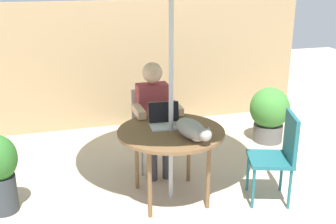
{
  "coord_description": "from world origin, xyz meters",
  "views": [
    {
      "loc": [
        -1.05,
        -3.5,
        2.14
      ],
      "look_at": [
        0.0,
        0.1,
        0.87
      ],
      "focal_mm": 44.29,
      "sensor_mm": 36.0,
      "label": 1
    }
  ],
  "objects_px": {
    "chair_empty": "(279,151)",
    "potted_plant_by_chair": "(0,170)",
    "person_seated": "(154,112)",
    "laptop": "(165,119)",
    "potted_plant_near_fence": "(269,113)",
    "cat": "(192,130)",
    "patio_table": "(171,136)",
    "chair_occupied": "(151,122)"
  },
  "relations": [
    {
      "from": "chair_occupied",
      "to": "cat",
      "type": "bearing_deg",
      "value": -83.11
    },
    {
      "from": "chair_occupied",
      "to": "person_seated",
      "type": "distance_m",
      "value": 0.23
    },
    {
      "from": "patio_table",
      "to": "cat",
      "type": "bearing_deg",
      "value": -62.94
    },
    {
      "from": "laptop",
      "to": "cat",
      "type": "xyz_separation_m",
      "value": [
        0.14,
        -0.4,
        0.02
      ]
    },
    {
      "from": "chair_empty",
      "to": "potted_plant_near_fence",
      "type": "bearing_deg",
      "value": 63.93
    },
    {
      "from": "chair_occupied",
      "to": "laptop",
      "type": "relative_size",
      "value": 2.78
    },
    {
      "from": "patio_table",
      "to": "laptop",
      "type": "height_order",
      "value": "laptop"
    },
    {
      "from": "laptop",
      "to": "person_seated",
      "type": "bearing_deg",
      "value": 88.0
    },
    {
      "from": "person_seated",
      "to": "cat",
      "type": "xyz_separation_m",
      "value": [
        0.13,
        -0.89,
        0.11
      ]
    },
    {
      "from": "chair_occupied",
      "to": "potted_plant_by_chair",
      "type": "xyz_separation_m",
      "value": [
        -1.57,
        -0.6,
        -0.09
      ]
    },
    {
      "from": "patio_table",
      "to": "cat",
      "type": "distance_m",
      "value": 0.31
    },
    {
      "from": "chair_occupied",
      "to": "potted_plant_near_fence",
      "type": "distance_m",
      "value": 1.68
    },
    {
      "from": "person_seated",
      "to": "potted_plant_by_chair",
      "type": "relative_size",
      "value": 1.62
    },
    {
      "from": "laptop",
      "to": "cat",
      "type": "bearing_deg",
      "value": -70.55
    },
    {
      "from": "chair_empty",
      "to": "laptop",
      "type": "height_order",
      "value": "laptop"
    },
    {
      "from": "chair_occupied",
      "to": "chair_empty",
      "type": "distance_m",
      "value": 1.49
    },
    {
      "from": "person_seated",
      "to": "potted_plant_near_fence",
      "type": "bearing_deg",
      "value": 13.98
    },
    {
      "from": "person_seated",
      "to": "cat",
      "type": "height_order",
      "value": "person_seated"
    },
    {
      "from": "chair_empty",
      "to": "potted_plant_by_chair",
      "type": "relative_size",
      "value": 1.17
    },
    {
      "from": "patio_table",
      "to": "laptop",
      "type": "relative_size",
      "value": 3.2
    },
    {
      "from": "patio_table",
      "to": "cat",
      "type": "relative_size",
      "value": 1.58
    },
    {
      "from": "laptop",
      "to": "potted_plant_by_chair",
      "type": "distance_m",
      "value": 1.6
    },
    {
      "from": "chair_empty",
      "to": "cat",
      "type": "height_order",
      "value": "cat"
    },
    {
      "from": "potted_plant_by_chair",
      "to": "person_seated",
      "type": "bearing_deg",
      "value": 15.59
    },
    {
      "from": "potted_plant_near_fence",
      "to": "potted_plant_by_chair",
      "type": "xyz_separation_m",
      "value": [
        -3.23,
        -0.85,
        0.04
      ]
    },
    {
      "from": "laptop",
      "to": "potted_plant_near_fence",
      "type": "bearing_deg",
      "value": 28.12
    },
    {
      "from": "patio_table",
      "to": "chair_occupied",
      "type": "distance_m",
      "value": 0.81
    },
    {
      "from": "person_seated",
      "to": "cat",
      "type": "bearing_deg",
      "value": -81.91
    },
    {
      "from": "chair_occupied",
      "to": "potted_plant_by_chair",
      "type": "relative_size",
      "value": 1.17
    },
    {
      "from": "patio_table",
      "to": "potted_plant_by_chair",
      "type": "relative_size",
      "value": 1.34
    },
    {
      "from": "laptop",
      "to": "cat",
      "type": "height_order",
      "value": "laptop"
    },
    {
      "from": "cat",
      "to": "potted_plant_near_fence",
      "type": "xyz_separation_m",
      "value": [
        1.53,
        1.3,
        -0.41
      ]
    },
    {
      "from": "chair_empty",
      "to": "laptop",
      "type": "bearing_deg",
      "value": 154.39
    },
    {
      "from": "patio_table",
      "to": "chair_empty",
      "type": "xyz_separation_m",
      "value": [
        0.98,
        -0.32,
        -0.14
      ]
    },
    {
      "from": "chair_empty",
      "to": "potted_plant_by_chair",
      "type": "distance_m",
      "value": 2.61
    },
    {
      "from": "chair_empty",
      "to": "potted_plant_by_chair",
      "type": "height_order",
      "value": "chair_empty"
    },
    {
      "from": "person_seated",
      "to": "laptop",
      "type": "relative_size",
      "value": 3.85
    },
    {
      "from": "potted_plant_near_fence",
      "to": "potted_plant_by_chair",
      "type": "relative_size",
      "value": 0.96
    },
    {
      "from": "potted_plant_by_chair",
      "to": "patio_table",
      "type": "bearing_deg",
      "value": -7.31
    },
    {
      "from": "laptop",
      "to": "potted_plant_near_fence",
      "type": "distance_m",
      "value": 1.94
    },
    {
      "from": "patio_table",
      "to": "chair_occupied",
      "type": "xyz_separation_m",
      "value": [
        0.0,
        0.8,
        -0.14
      ]
    },
    {
      "from": "laptop",
      "to": "cat",
      "type": "distance_m",
      "value": 0.43
    }
  ]
}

